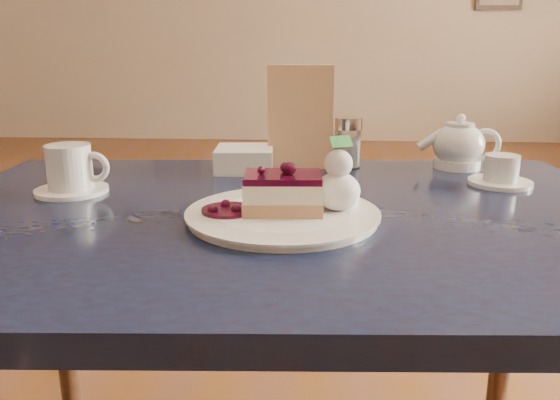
# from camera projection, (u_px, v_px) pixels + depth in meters

# --- Properties ---
(main_table) EXTENTS (1.21, 0.84, 0.74)m
(main_table) POSITION_uv_depth(u_px,v_px,m) (283.00, 254.00, 0.90)
(main_table) COLOR black
(main_table) RESTS_ON ground
(dessert_plate) EXTENTS (0.29, 0.29, 0.01)m
(dessert_plate) POSITION_uv_depth(u_px,v_px,m) (283.00, 215.00, 0.83)
(dessert_plate) COLOR white
(dessert_plate) RESTS_ON main_table
(cheesecake_slice) EXTENTS (0.12, 0.09, 0.06)m
(cheesecake_slice) POSITION_uv_depth(u_px,v_px,m) (283.00, 193.00, 0.82)
(cheesecake_slice) COLOR tan
(cheesecake_slice) RESTS_ON dessert_plate
(whipped_cream) EXTENTS (0.07, 0.07, 0.06)m
(whipped_cream) POSITION_uv_depth(u_px,v_px,m) (338.00, 191.00, 0.83)
(whipped_cream) COLOR white
(whipped_cream) RESTS_ON dessert_plate
(berry_sauce) EXTENTS (0.08, 0.08, 0.01)m
(berry_sauce) POSITION_uv_depth(u_px,v_px,m) (227.00, 210.00, 0.82)
(berry_sauce) COLOR black
(berry_sauce) RESTS_ON dessert_plate
(coffee_set) EXTENTS (0.14, 0.13, 0.09)m
(coffee_set) POSITION_uv_depth(u_px,v_px,m) (71.00, 172.00, 0.97)
(coffee_set) COLOR white
(coffee_set) RESTS_ON main_table
(tea_set) EXTENTS (0.21, 0.26, 0.10)m
(tea_set) POSITION_uv_depth(u_px,v_px,m) (466.00, 151.00, 1.13)
(tea_set) COLOR white
(tea_set) RESTS_ON main_table
(menu_card) EXTENTS (0.14, 0.04, 0.22)m
(menu_card) POSITION_uv_depth(u_px,v_px,m) (300.00, 117.00, 1.15)
(menu_card) COLOR beige
(menu_card) RESTS_ON main_table
(sugar_shaker) EXTENTS (0.06, 0.06, 0.11)m
(sugar_shaker) POSITION_uv_depth(u_px,v_px,m) (348.00, 142.00, 1.16)
(sugar_shaker) COLOR white
(sugar_shaker) RESTS_ON main_table
(napkin_stack) EXTENTS (0.12, 0.12, 0.05)m
(napkin_stack) POSITION_uv_depth(u_px,v_px,m) (245.00, 159.00, 1.14)
(napkin_stack) COLOR white
(napkin_stack) RESTS_ON main_table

